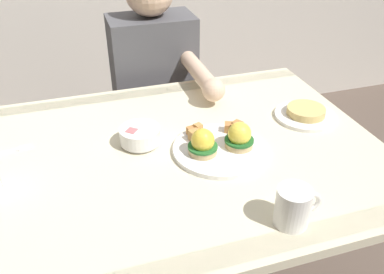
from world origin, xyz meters
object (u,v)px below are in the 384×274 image
Objects in this scene: dining_table at (177,180)px; eggs_benedict_plate at (220,144)px; coffee_mug at (294,206)px; fork at (7,152)px; fruit_bowl at (140,136)px; side_plate at (306,114)px; diner_person at (157,89)px.

eggs_benedict_plate is (0.12, -0.04, 0.13)m from dining_table.
coffee_mug reaches higher than fork.
eggs_benedict_plate reaches higher than fruit_bowl.
fruit_bowl is at bearing 153.29° from eggs_benedict_plate.
side_plate is 0.18× the size of diner_person.
coffee_mug is 0.81m from fork.
fork is at bearing 142.18° from coffee_mug.
dining_table is at bearing -172.40° from side_plate.
fruit_bowl is 0.50m from coffee_mug.
side_plate reaches higher than dining_table.
dining_table is 0.50m from fork.
fruit_bowl is at bearing 179.31° from side_plate.
coffee_mug is 0.56× the size of side_plate.
coffee_mug is at bearing -57.87° from fruit_bowl.
coffee_mug reaches higher than fruit_bowl.
coffee_mug reaches higher than eggs_benedict_plate.
coffee_mug is 0.10× the size of diner_person.
diner_person is at bearing 95.54° from coffee_mug.
coffee_mug is (0.27, -0.42, 0.02)m from fruit_bowl.
fruit_bowl reaches higher than dining_table.
coffee_mug is 0.97m from diner_person.
eggs_benedict_plate is 1.35× the size of side_plate.
fork is at bearing 163.09° from dining_table.
eggs_benedict_plate is at bearing -86.53° from diner_person.
eggs_benedict_plate is 0.61m from fork.
diner_person reaches higher than fruit_bowl.
diner_person is (0.08, 0.60, 0.02)m from dining_table.
eggs_benedict_plate is at bearing 99.68° from coffee_mug.
side_plate is at bearing 55.62° from coffee_mug.
side_plate is at bearing -4.99° from fork.
fruit_bowl is at bearing 143.61° from dining_table.
fork reaches higher than dining_table.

